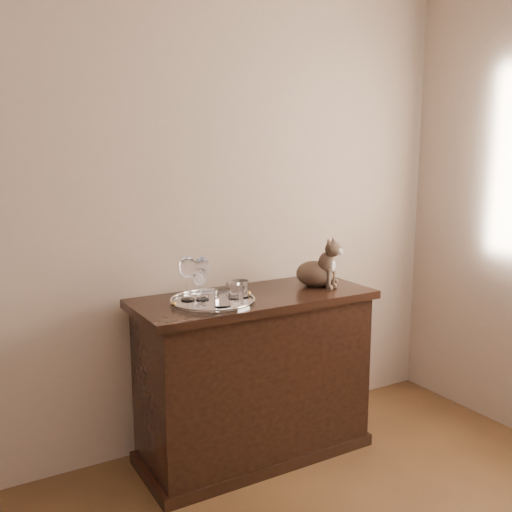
{
  "coord_description": "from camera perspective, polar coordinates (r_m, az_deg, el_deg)",
  "views": [
    {
      "loc": [
        -0.77,
        -0.42,
        1.54
      ],
      "look_at": [
        0.62,
        1.95,
        1.04
      ],
      "focal_mm": 40.0,
      "sensor_mm": 36.0,
      "label": 1
    }
  ],
  "objects": [
    {
      "name": "tumbler_b",
      "position": [
        2.57,
        -3.36,
        -4.22
      ],
      "size": [
        0.07,
        0.07,
        0.08
      ],
      "primitive_type": "cylinder",
      "color": "silver",
      "rests_on": "tray"
    },
    {
      "name": "tray",
      "position": [
        2.69,
        -4.33,
        -4.54
      ],
      "size": [
        0.4,
        0.4,
        0.01
      ],
      "primitive_type": "cylinder",
      "color": "silver",
      "rests_on": "sideboard"
    },
    {
      "name": "tumbler_c",
      "position": [
        2.72,
        -1.57,
        -3.33
      ],
      "size": [
        0.08,
        0.08,
        0.08
      ],
      "primitive_type": "cylinder",
      "color": "silver",
      "rests_on": "tray"
    },
    {
      "name": "wine_glass_a",
      "position": [
        2.69,
        -6.87,
        -2.24
      ],
      "size": [
        0.08,
        0.08,
        0.21
      ],
      "primitive_type": null,
      "color": "white",
      "rests_on": "tray"
    },
    {
      "name": "wine_glass_d",
      "position": [
        2.68,
        -5.4,
        -2.34
      ],
      "size": [
        0.07,
        0.07,
        0.2
      ],
      "primitive_type": null,
      "color": "silver",
      "rests_on": "tray"
    },
    {
      "name": "wine_glass_b",
      "position": [
        2.75,
        -5.41,
        -2.05
      ],
      "size": [
        0.07,
        0.07,
        0.19
      ],
      "primitive_type": null,
      "color": "silver",
      "rests_on": "tray"
    },
    {
      "name": "cat",
      "position": [
        2.99,
        5.93,
        -0.52
      ],
      "size": [
        0.35,
        0.34,
        0.27
      ],
      "primitive_type": null,
      "rotation": [
        0.0,
        0.0,
        0.44
      ],
      "color": "#4B3E2D",
      "rests_on": "sideboard"
    },
    {
      "name": "sideboard",
      "position": [
        2.95,
        -0.18,
        -11.94
      ],
      "size": [
        1.2,
        0.5,
        0.85
      ],
      "primitive_type": null,
      "color": "black",
      "rests_on": "ground"
    },
    {
      "name": "wine_glass_c",
      "position": [
        2.59,
        -5.61,
        -3.06
      ],
      "size": [
        0.07,
        0.07,
        0.17
      ],
      "primitive_type": null,
      "color": "white",
      "rests_on": "tray"
    },
    {
      "name": "wall_back",
      "position": [
        2.79,
        -14.26,
        6.03
      ],
      "size": [
        4.0,
        0.1,
        2.7
      ],
      "primitive_type": "cube",
      "color": "tan",
      "rests_on": "ground"
    },
    {
      "name": "tumbler_a",
      "position": [
        2.63,
        -2.15,
        -3.74
      ],
      "size": [
        0.08,
        0.08,
        0.09
      ],
      "primitive_type": "cylinder",
      "color": "white",
      "rests_on": "tray"
    }
  ]
}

